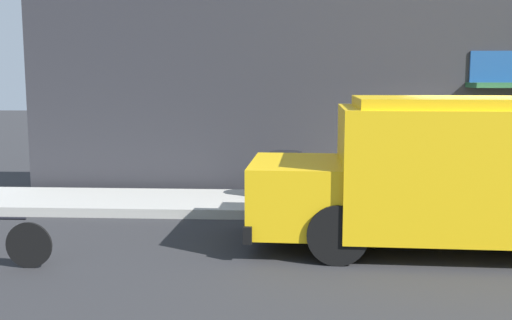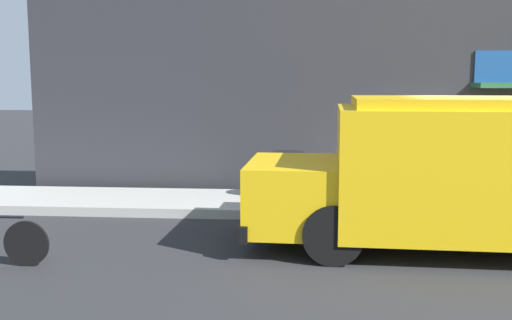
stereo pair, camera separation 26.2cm
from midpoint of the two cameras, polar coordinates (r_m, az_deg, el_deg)
The scene contains 5 objects.
ground_plane at distance 11.04m, azimuth 19.73°, elevation -5.68°, with size 70.00×70.00×0.00m, color #2B2B2D.
sidewalk at distance 11.96m, azimuth 18.41°, elevation -4.18°, with size 28.00×2.00×0.17m.
storefront at distance 13.02m, azimuth 17.46°, elevation 6.16°, with size 17.82×0.95×4.38m.
school_bus at distance 9.23m, azimuth 21.34°, elevation -0.95°, with size 6.65×2.74×2.22m.
trash_bin at distance 11.61m, azimuth 2.19°, elevation -1.43°, with size 0.62×0.62×0.91m.
Camera 1 is at (-3.25, -10.31, 2.49)m, focal length 42.00 mm.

